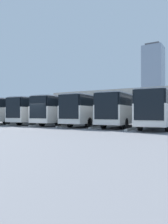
{
  "coord_description": "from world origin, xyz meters",
  "views": [
    {
      "loc": [
        -16.23,
        16.54,
        1.46
      ],
      "look_at": [
        -2.79,
        -5.64,
        1.63
      ],
      "focal_mm": 35.0,
      "sensor_mm": 36.0,
      "label": 1
    }
  ],
  "objects_px": {
    "bus_2": "(93,110)",
    "bus_3": "(66,110)",
    "bus_4": "(44,110)",
    "bus_1": "(125,109)",
    "bus_0": "(159,109)",
    "bus_6": "(4,111)",
    "bus_5": "(20,110)"
  },
  "relations": [
    {
      "from": "bus_1",
      "to": "bus_2",
      "type": "bearing_deg",
      "value": -2.48
    },
    {
      "from": "bus_4",
      "to": "bus_3",
      "type": "bearing_deg",
      "value": 174.44
    },
    {
      "from": "bus_1",
      "to": "bus_6",
      "type": "height_order",
      "value": "same"
    },
    {
      "from": "bus_0",
      "to": "bus_3",
      "type": "distance_m",
      "value": 11.57
    },
    {
      "from": "bus_0",
      "to": "bus_6",
      "type": "bearing_deg",
      "value": -5.55
    },
    {
      "from": "bus_0",
      "to": "bus_6",
      "type": "distance_m",
      "value": 23.1
    },
    {
      "from": "bus_1",
      "to": "bus_2",
      "type": "height_order",
      "value": "same"
    },
    {
      "from": "bus_2",
      "to": "bus_4",
      "type": "distance_m",
      "value": 7.7
    },
    {
      "from": "bus_0",
      "to": "bus_5",
      "type": "bearing_deg",
      "value": -4.53
    },
    {
      "from": "bus_1",
      "to": "bus_5",
      "type": "xyz_separation_m",
      "value": [
        15.4,
        0.8,
        0.0
      ]
    },
    {
      "from": "bus_0",
      "to": "bus_5",
      "type": "height_order",
      "value": "same"
    },
    {
      "from": "bus_2",
      "to": "bus_4",
      "type": "bearing_deg",
      "value": -4.57
    },
    {
      "from": "bus_1",
      "to": "bus_6",
      "type": "xyz_separation_m",
      "value": [
        19.25,
        0.39,
        0.0
      ]
    },
    {
      "from": "bus_0",
      "to": "bus_1",
      "type": "xyz_separation_m",
      "value": [
        3.85,
        -0.84,
        0.0
      ]
    },
    {
      "from": "bus_0",
      "to": "bus_3",
      "type": "bearing_deg",
      "value": -7.64
    },
    {
      "from": "bus_0",
      "to": "bus_2",
      "type": "relative_size",
      "value": 1.0
    },
    {
      "from": "bus_2",
      "to": "bus_6",
      "type": "relative_size",
      "value": 1.0
    },
    {
      "from": "bus_1",
      "to": "bus_2",
      "type": "distance_m",
      "value": 3.85
    },
    {
      "from": "bus_0",
      "to": "bus_2",
      "type": "xyz_separation_m",
      "value": [
        7.7,
        -0.71,
        0.0
      ]
    },
    {
      "from": "bus_0",
      "to": "bus_4",
      "type": "relative_size",
      "value": 1.0
    },
    {
      "from": "bus_4",
      "to": "bus_1",
      "type": "bearing_deg",
      "value": 176.12
    },
    {
      "from": "bus_0",
      "to": "bus_2",
      "type": "distance_m",
      "value": 7.73
    },
    {
      "from": "bus_2",
      "to": "bus_4",
      "type": "height_order",
      "value": "same"
    },
    {
      "from": "bus_4",
      "to": "bus_6",
      "type": "distance_m",
      "value": 7.7
    },
    {
      "from": "bus_1",
      "to": "bus_3",
      "type": "relative_size",
      "value": 1.0
    },
    {
      "from": "bus_2",
      "to": "bus_4",
      "type": "xyz_separation_m",
      "value": [
        7.7,
        -0.02,
        0.0
      ]
    },
    {
      "from": "bus_2",
      "to": "bus_3",
      "type": "xyz_separation_m",
      "value": [
        3.85,
        0.06,
        0.0
      ]
    },
    {
      "from": "bus_1",
      "to": "bus_3",
      "type": "distance_m",
      "value": 7.7
    },
    {
      "from": "bus_2",
      "to": "bus_3",
      "type": "bearing_deg",
      "value": -3.58
    },
    {
      "from": "bus_2",
      "to": "bus_3",
      "type": "distance_m",
      "value": 3.85
    },
    {
      "from": "bus_5",
      "to": "bus_2",
      "type": "bearing_deg",
      "value": 178.9
    },
    {
      "from": "bus_0",
      "to": "bus_4",
      "type": "distance_m",
      "value": 15.42
    }
  ]
}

